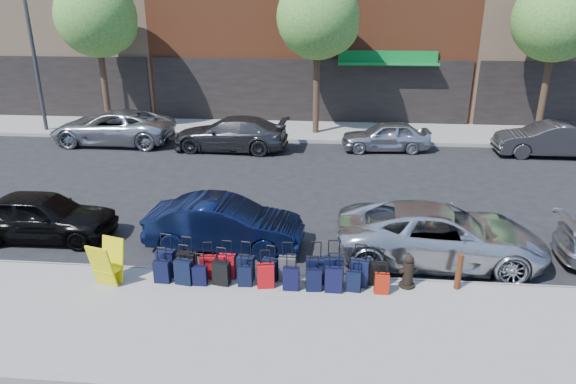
# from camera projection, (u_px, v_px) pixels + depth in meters

# --- Properties ---
(ground) EXTENTS (120.00, 120.00, 0.00)m
(ground) POSITION_uv_depth(u_px,v_px,m) (288.00, 208.00, 16.52)
(ground) COLOR black
(ground) RESTS_ON ground
(sidewalk_near) EXTENTS (60.00, 4.00, 0.15)m
(sidewalk_near) POSITION_uv_depth(u_px,v_px,m) (259.00, 326.00, 10.44)
(sidewalk_near) COLOR gray
(sidewalk_near) RESTS_ON ground
(sidewalk_far) EXTENTS (60.00, 4.00, 0.15)m
(sidewalk_far) POSITION_uv_depth(u_px,v_px,m) (306.00, 131.00, 25.81)
(sidewalk_far) COLOR gray
(sidewalk_far) RESTS_ON ground
(curb_near) EXTENTS (60.00, 0.08, 0.15)m
(curb_near) POSITION_uv_depth(u_px,v_px,m) (271.00, 276.00, 12.32)
(curb_near) COLOR gray
(curb_near) RESTS_ON ground
(curb_far) EXTENTS (60.00, 0.08, 0.15)m
(curb_far) POSITION_uv_depth(u_px,v_px,m) (303.00, 141.00, 23.93)
(curb_far) COLOR gray
(curb_far) RESTS_ON ground
(tree_left) EXTENTS (3.80, 3.80, 7.27)m
(tree_left) POSITION_uv_depth(u_px,v_px,m) (99.00, 19.00, 24.30)
(tree_left) COLOR black
(tree_left) RESTS_ON sidewalk_far
(tree_center) EXTENTS (3.80, 3.80, 7.27)m
(tree_center) POSITION_uv_depth(u_px,v_px,m) (321.00, 20.00, 23.41)
(tree_center) COLOR black
(tree_center) RESTS_ON sidewalk_far
(tree_right) EXTENTS (3.80, 3.80, 7.27)m
(tree_right) POSITION_uv_depth(u_px,v_px,m) (560.00, 21.00, 22.51)
(tree_right) COLOR black
(tree_right) RESTS_ON sidewalk_far
(streetlight) EXTENTS (2.59, 0.18, 8.00)m
(streetlight) POSITION_uv_depth(u_px,v_px,m) (35.00, 36.00, 24.16)
(streetlight) COLOR #333338
(streetlight) RESTS_ON sidewalk_far
(suitcase_front_0) EXTENTS (0.46, 0.30, 1.05)m
(suitcase_front_0) POSITION_uv_depth(u_px,v_px,m) (166.00, 262.00, 12.11)
(suitcase_front_0) COLOR black
(suitcase_front_0) RESTS_ON sidewalk_near
(suitcase_front_1) EXTENTS (0.45, 0.29, 1.02)m
(suitcase_front_1) POSITION_uv_depth(u_px,v_px,m) (187.00, 265.00, 12.02)
(suitcase_front_1) COLOR black
(suitcase_front_1) RESTS_ON sidewalk_near
(suitcase_front_2) EXTENTS (0.39, 0.24, 0.91)m
(suitcase_front_2) POSITION_uv_depth(u_px,v_px,m) (208.00, 267.00, 12.00)
(suitcase_front_2) COLOR maroon
(suitcase_front_2) RESTS_ON sidewalk_near
(suitcase_front_3) EXTENTS (0.40, 0.23, 0.93)m
(suitcase_front_3) POSITION_uv_depth(u_px,v_px,m) (227.00, 266.00, 12.02)
(suitcase_front_3) COLOR #B50B16
(suitcase_front_3) RESTS_ON sidewalk_near
(suitcase_front_4) EXTENTS (0.42, 0.27, 0.94)m
(suitcase_front_4) POSITION_uv_depth(u_px,v_px,m) (246.00, 267.00, 11.95)
(suitcase_front_4) COLOR black
(suitcase_front_4) RESTS_ON sidewalk_near
(suitcase_front_5) EXTENTS (0.39, 0.27, 0.86)m
(suitcase_front_5) POSITION_uv_depth(u_px,v_px,m) (270.00, 269.00, 11.92)
(suitcase_front_5) COLOR black
(suitcase_front_5) RESTS_ON sidewalk_near
(suitcase_front_6) EXTENTS (0.40, 0.22, 0.95)m
(suitcase_front_6) POSITION_uv_depth(u_px,v_px,m) (287.00, 268.00, 11.90)
(suitcase_front_6) COLOR #3D3D43
(suitcase_front_6) RESTS_ON sidewalk_near
(suitcase_front_7) EXTENTS (0.43, 0.25, 1.02)m
(suitcase_front_7) POSITION_uv_depth(u_px,v_px,m) (315.00, 270.00, 11.78)
(suitcase_front_7) COLOR black
(suitcase_front_7) RESTS_ON sidewalk_near
(suitcase_front_8) EXTENTS (0.46, 0.26, 1.08)m
(suitcase_front_8) POSITION_uv_depth(u_px,v_px,m) (333.00, 271.00, 11.73)
(suitcase_front_8) COLOR black
(suitcase_front_8) RESTS_ON sidewalk_near
(suitcase_front_9) EXTENTS (0.46, 0.30, 1.02)m
(suitcase_front_9) POSITION_uv_depth(u_px,v_px,m) (359.00, 273.00, 11.66)
(suitcase_front_9) COLOR black
(suitcase_front_9) RESTS_ON sidewalk_near
(suitcase_front_10) EXTENTS (0.39, 0.24, 0.89)m
(suitcase_front_10) POSITION_uv_depth(u_px,v_px,m) (378.00, 273.00, 11.72)
(suitcase_front_10) COLOR black
(suitcase_front_10) RESTS_ON sidewalk_near
(suitcase_back_0) EXTENTS (0.37, 0.22, 0.86)m
(suitcase_back_0) POSITION_uv_depth(u_px,v_px,m) (162.00, 271.00, 11.83)
(suitcase_back_0) COLOR black
(suitcase_back_0) RESTS_ON sidewalk_near
(suitcase_back_1) EXTENTS (0.44, 0.30, 0.96)m
(suitcase_back_1) POSITION_uv_depth(u_px,v_px,m) (184.00, 272.00, 11.76)
(suitcase_back_1) COLOR black
(suitcase_back_1) RESTS_ON sidewalk_near
(suitcase_back_2) EXTENTS (0.32, 0.19, 0.77)m
(suitcase_back_2) POSITION_uv_depth(u_px,v_px,m) (200.00, 275.00, 11.73)
(suitcase_back_2) COLOR black
(suitcase_back_2) RESTS_ON sidewalk_near
(suitcase_back_3) EXTENTS (0.41, 0.28, 0.91)m
(suitcase_back_3) POSITION_uv_depth(u_px,v_px,m) (221.00, 273.00, 11.73)
(suitcase_back_3) COLOR black
(suitcase_back_3) RESTS_ON sidewalk_near
(suitcase_back_4) EXTENTS (0.33, 0.19, 0.77)m
(suitcase_back_4) POSITION_uv_depth(u_px,v_px,m) (245.00, 276.00, 11.69)
(suitcase_back_4) COLOR black
(suitcase_back_4) RESTS_ON sidewalk_near
(suitcase_back_5) EXTENTS (0.42, 0.29, 0.91)m
(suitcase_back_5) POSITION_uv_depth(u_px,v_px,m) (266.00, 276.00, 11.62)
(suitcase_back_5) COLOR #B00B10
(suitcase_back_5) RESTS_ON sidewalk_near
(suitcase_back_6) EXTENTS (0.37, 0.22, 0.86)m
(suitcase_back_6) POSITION_uv_depth(u_px,v_px,m) (291.00, 278.00, 11.53)
(suitcase_back_6) COLOR black
(suitcase_back_6) RESTS_ON sidewalk_near
(suitcase_back_7) EXTENTS (0.36, 0.23, 0.83)m
(suitcase_back_7) POSITION_uv_depth(u_px,v_px,m) (314.00, 280.00, 11.49)
(suitcase_back_7) COLOR black
(suitcase_back_7) RESTS_ON sidewalk_near
(suitcase_back_8) EXTENTS (0.39, 0.23, 0.93)m
(suitcase_back_8) POSITION_uv_depth(u_px,v_px,m) (334.00, 280.00, 11.44)
(suitcase_back_8) COLOR black
(suitcase_back_8) RESTS_ON sidewalk_near
(suitcase_back_9) EXTENTS (0.34, 0.23, 0.77)m
(suitcase_back_9) POSITION_uv_depth(u_px,v_px,m) (354.00, 281.00, 11.47)
(suitcase_back_9) COLOR black
(suitcase_back_9) RESTS_ON sidewalk_near
(suitcase_back_10) EXTENTS (0.32, 0.19, 0.77)m
(suitcase_back_10) POSITION_uv_depth(u_px,v_px,m) (382.00, 283.00, 11.39)
(suitcase_back_10) COLOR #AA1C0A
(suitcase_back_10) RESTS_ON sidewalk_near
(fire_hydrant) EXTENTS (0.41, 0.36, 0.80)m
(fire_hydrant) POSITION_uv_depth(u_px,v_px,m) (408.00, 272.00, 11.61)
(fire_hydrant) COLOR black
(fire_hydrant) RESTS_ON sidewalk_near
(bollard) EXTENTS (0.16, 0.16, 0.86)m
(bollard) POSITION_uv_depth(u_px,v_px,m) (459.00, 271.00, 11.50)
(bollard) COLOR #38190C
(bollard) RESTS_ON sidewalk_near
(display_rack) EXTENTS (0.73, 0.78, 1.04)m
(display_rack) POSITION_uv_depth(u_px,v_px,m) (107.00, 263.00, 11.69)
(display_rack) COLOR yellow
(display_rack) RESTS_ON sidewalk_near
(car_near_0) EXTENTS (4.04, 1.69, 1.37)m
(car_near_0) POSITION_uv_depth(u_px,v_px,m) (42.00, 216.00, 14.20)
(car_near_0) COLOR black
(car_near_0) RESTS_ON ground
(car_near_1) EXTENTS (4.23, 1.65, 1.37)m
(car_near_1) POSITION_uv_depth(u_px,v_px,m) (225.00, 224.00, 13.66)
(car_near_1) COLOR #0B1434
(car_near_1) RESTS_ON ground
(car_near_2) EXTENTS (5.28, 2.56, 1.45)m
(car_near_2) POSITION_uv_depth(u_px,v_px,m) (440.00, 234.00, 12.98)
(car_near_2) COLOR silver
(car_near_2) RESTS_ON ground
(car_far_0) EXTENTS (5.57, 2.60, 1.54)m
(car_far_0) POSITION_uv_depth(u_px,v_px,m) (113.00, 127.00, 23.61)
(car_far_0) COLOR silver
(car_far_0) RESTS_ON ground
(car_far_1) EXTENTS (5.16, 2.31, 1.47)m
(car_far_1) POSITION_uv_depth(u_px,v_px,m) (231.00, 134.00, 22.60)
(car_far_1) COLOR #343436
(car_far_1) RESTS_ON ground
(car_far_2) EXTENTS (3.97, 1.87, 1.31)m
(car_far_2) POSITION_uv_depth(u_px,v_px,m) (386.00, 136.00, 22.55)
(car_far_2) COLOR #B3B5BA
(car_far_2) RESTS_ON ground
(car_far_3) EXTENTS (4.42, 1.59, 1.45)m
(car_far_3) POSITION_uv_depth(u_px,v_px,m) (549.00, 139.00, 21.73)
(car_far_3) COLOR #363639
(car_far_3) RESTS_ON ground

